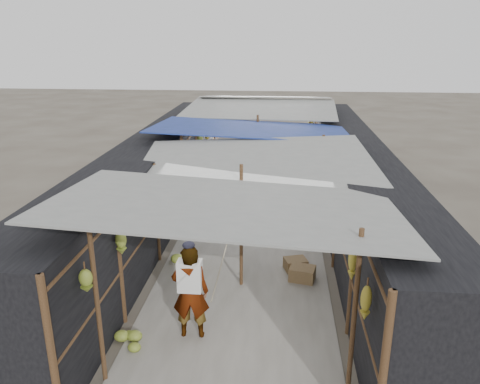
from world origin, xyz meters
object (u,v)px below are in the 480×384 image
(black_basin, at_px, (315,230))
(crate_near, at_px, (296,265))
(vendor_elderly, at_px, (190,292))
(shopper_blue, at_px, (223,177))
(vendor_seated, at_px, (314,208))

(black_basin, bearing_deg, crate_near, -104.86)
(black_basin, xyz_separation_m, vendor_elderly, (-2.40, -4.66, 0.76))
(shopper_blue, height_order, vendor_seated, shopper_blue)
(crate_near, relative_size, black_basin, 0.74)
(crate_near, bearing_deg, black_basin, 57.90)
(black_basin, height_order, vendor_elderly, vendor_elderly)
(crate_near, xyz_separation_m, vendor_elderly, (-1.84, -2.55, 0.71))
(vendor_elderly, bearing_deg, vendor_seated, -117.71)
(shopper_blue, bearing_deg, black_basin, -70.22)
(vendor_elderly, relative_size, shopper_blue, 1.03)
(crate_near, height_order, shopper_blue, shopper_blue)
(vendor_seated, bearing_deg, black_basin, 6.11)
(black_basin, distance_m, shopper_blue, 3.56)
(black_basin, xyz_separation_m, shopper_blue, (-2.70, 2.20, 0.74))
(crate_near, height_order, vendor_seated, vendor_seated)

